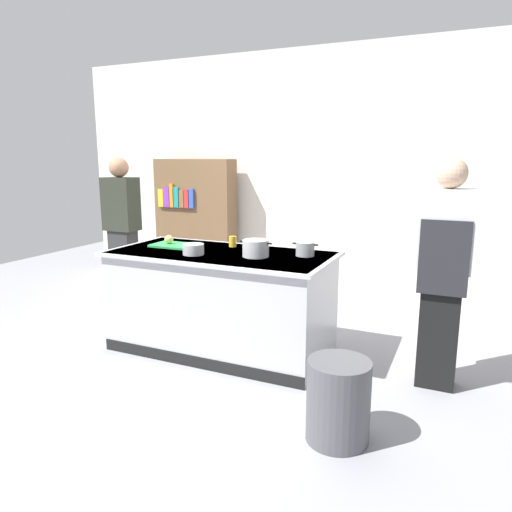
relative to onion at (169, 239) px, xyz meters
name	(u,v)px	position (x,y,z in m)	size (l,w,h in m)	color
ground_plane	(222,348)	(0.60, -0.07, -0.96)	(10.00, 10.00, 0.00)	gray
back_wall	(301,175)	(0.60, 2.03, 0.54)	(6.40, 0.12, 3.00)	silver
counter_island	(221,300)	(0.60, -0.07, -0.50)	(1.98, 0.98, 0.90)	#B7BABF
cutting_board	(174,245)	(0.06, 0.00, -0.05)	(0.40, 0.28, 0.02)	green
onion	(169,239)	(0.00, 0.00, 0.00)	(0.08, 0.08, 0.08)	tan
stock_pot	(256,248)	(0.95, -0.12, 0.01)	(0.29, 0.22, 0.14)	#B7BABF
sauce_pan	(305,249)	(1.32, 0.09, 0.00)	(0.22, 0.16, 0.12)	#99999E
mixing_bowl	(193,249)	(0.43, -0.26, -0.02)	(0.18, 0.18, 0.09)	#B7BABF
juice_cup	(233,242)	(0.57, 0.20, -0.01)	(0.07, 0.07, 0.10)	yellow
trash_bin	(338,401)	(1.93, -1.04, -0.70)	(0.39, 0.39, 0.52)	#4C4C51
person_chef	(444,269)	(2.43, -0.03, -0.05)	(0.38, 0.25, 1.72)	black
person_guest	(122,229)	(-1.06, 0.60, -0.05)	(0.38, 0.24, 1.72)	#2E2E2E
bookshelf	(196,224)	(-0.77, 1.72, -0.11)	(1.10, 0.31, 1.70)	brown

